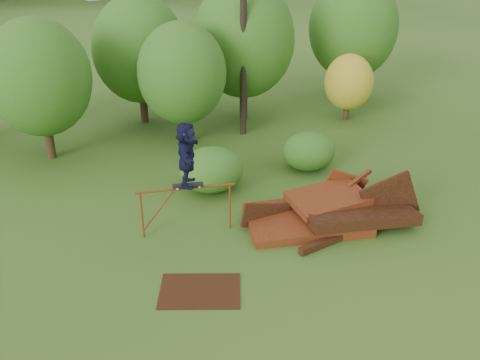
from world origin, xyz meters
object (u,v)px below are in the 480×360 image
object	(u,v)px
scrap_pile	(331,212)
flat_plate	(200,291)
utility_pole	(243,9)
skater	(187,154)

from	to	relation	value
scrap_pile	flat_plate	bearing A→B (deg)	-156.70
utility_pole	scrap_pile	bearing A→B (deg)	-90.16
scrap_pile	skater	bearing A→B (deg)	168.85
skater	utility_pole	size ratio (longest dim) A/B	0.18
scrap_pile	skater	xyz separation A→B (m)	(-4.31, 0.85, 2.21)
scrap_pile	utility_pole	bearing A→B (deg)	89.84
utility_pole	skater	bearing A→B (deg)	-119.97
scrap_pile	flat_plate	distance (m)	5.22
skater	flat_plate	xyz separation A→B (m)	(-0.48, -2.91, -2.56)
flat_plate	utility_pole	xyz separation A→B (m)	(4.80, 10.41, 5.37)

